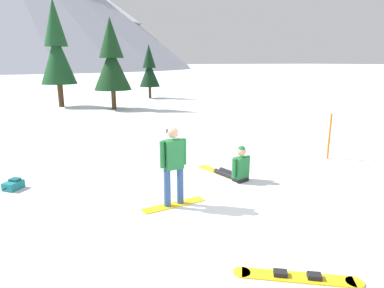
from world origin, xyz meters
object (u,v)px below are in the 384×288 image
object	(u,v)px
snowboarder_foreground	(173,165)
snowboarder_midground	(236,167)
pine_tree_broad	(112,60)
pine_tree_tall	(149,69)
loose_snowboard_far_spare	(297,277)
trail_marker_pole	(329,136)
backpack_teal	(13,185)
pine_tree_leaning	(57,49)

from	to	relation	value
snowboarder_foreground	snowboarder_midground	distance (m)	2.43
pine_tree_broad	pine_tree_tall	size ratio (longest dim) A/B	1.29
snowboarder_midground	pine_tree_broad	size ratio (longest dim) A/B	0.31
loose_snowboard_far_spare	trail_marker_pole	size ratio (longest dim) A/B	1.13
snowboarder_foreground	pine_tree_tall	xyz separation A→B (m)	(7.34, 21.82, 1.55)
trail_marker_pole	pine_tree_tall	distance (m)	20.78
snowboarder_midground	snowboarder_foreground	bearing A→B (deg)	-159.67
snowboarder_midground	pine_tree_tall	bearing A→B (deg)	76.26
backpack_teal	trail_marker_pole	distance (m)	9.42
snowboarder_foreground	snowboarder_midground	xyz separation A→B (m)	(2.20, 0.82, -0.61)
pine_tree_broad	snowboarder_midground	bearing A→B (deg)	-91.98
trail_marker_pole	backpack_teal	bearing A→B (deg)	170.41
snowboarder_midground	backpack_teal	distance (m)	5.73
snowboarder_foreground	pine_tree_leaning	xyz separation A→B (m)	(-0.27, 19.18, 3.01)
trail_marker_pole	pine_tree_tall	bearing A→B (deg)	86.47
snowboarder_foreground	snowboarder_midground	bearing A→B (deg)	20.33
trail_marker_pole	pine_tree_tall	world-z (taller)	pine_tree_tall
loose_snowboard_far_spare	pine_tree_tall	distance (m)	26.05
pine_tree_leaning	loose_snowboard_far_spare	bearing A→B (deg)	-87.85
snowboarder_midground	trail_marker_pole	distance (m)	3.90
loose_snowboard_far_spare	snowboarder_midground	bearing A→B (deg)	68.00
loose_snowboard_far_spare	trail_marker_pole	world-z (taller)	trail_marker_pole
snowboarder_foreground	trail_marker_pole	distance (m)	6.18
snowboarder_midground	pine_tree_broad	world-z (taller)	pine_tree_broad
backpack_teal	pine_tree_leaning	bearing A→B (deg)	79.90
pine_tree_leaning	pine_tree_broad	bearing A→B (deg)	-45.42
pine_tree_broad	backpack_teal	bearing A→B (deg)	-113.85
snowboarder_midground	loose_snowboard_far_spare	size ratio (longest dim) A/B	1.09
pine_tree_tall	pine_tree_broad	bearing A→B (deg)	-129.02
trail_marker_pole	pine_tree_leaning	size ratio (longest dim) A/B	0.21
snowboarder_midground	pine_tree_leaning	size ratio (longest dim) A/B	0.25
loose_snowboard_far_spare	pine_tree_leaning	size ratio (longest dim) A/B	0.23
snowboarder_midground	trail_marker_pole	bearing A→B (deg)	5.05
pine_tree_leaning	pine_tree_tall	bearing A→B (deg)	19.17
loose_snowboard_far_spare	pine_tree_broad	xyz separation A→B (m)	(2.16, 19.35, 3.20)
snowboarder_midground	backpack_teal	bearing A→B (deg)	160.55
trail_marker_pole	pine_tree_broad	xyz separation A→B (m)	(-3.34, 14.98, 2.47)
backpack_teal	pine_tree_leaning	distance (m)	17.15
snowboarder_foreground	snowboarder_midground	world-z (taller)	snowboarder_foreground
backpack_teal	pine_tree_tall	world-z (taller)	pine_tree_tall
backpack_teal	pine_tree_tall	distance (m)	21.95
backpack_teal	pine_tree_leaning	size ratio (longest dim) A/B	0.07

